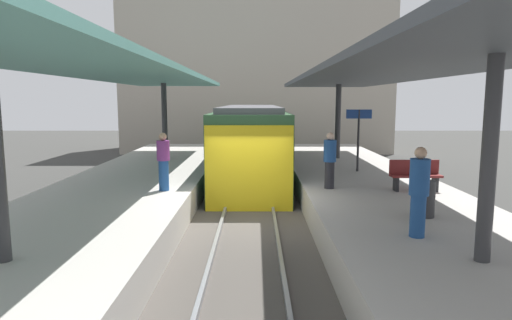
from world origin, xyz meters
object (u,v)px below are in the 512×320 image
object	(u,v)px
platform_sign	(359,126)
commuter_train	(252,144)
platform_bench	(416,174)
passenger_near_bench	(164,161)
passenger_mid_platform	(420,191)
litter_bin	(425,199)
passenger_far_end	(331,160)

from	to	relation	value
platform_sign	commuter_train	bearing A→B (deg)	147.87
platform_bench	passenger_near_bench	bearing A→B (deg)	-179.85
platform_bench	platform_sign	size ratio (longest dim) A/B	0.63
platform_sign	passenger_near_bench	bearing A→B (deg)	-151.33
passenger_mid_platform	platform_bench	bearing A→B (deg)	70.88
passenger_near_bench	passenger_mid_platform	world-z (taller)	passenger_mid_platform
litter_bin	passenger_far_end	distance (m)	3.50
passenger_near_bench	passenger_far_end	size ratio (longest dim) A/B	1.01
commuter_train	platform_sign	bearing A→B (deg)	-32.13
passenger_near_bench	passenger_far_end	xyz separation A→B (m)	(4.72, 0.30, -0.01)
platform_sign	passenger_far_end	size ratio (longest dim) A/B	1.36
passenger_mid_platform	passenger_far_end	bearing A→B (deg)	101.06
litter_bin	platform_sign	bearing A→B (deg)	90.36
platform_sign	passenger_mid_platform	world-z (taller)	platform_sign
commuter_train	passenger_far_end	xyz separation A→B (m)	(2.33, -5.54, 0.11)
platform_sign	platform_bench	bearing A→B (deg)	-76.08
commuter_train	litter_bin	bearing A→B (deg)	-65.74
commuter_train	passenger_far_end	distance (m)	6.01
passenger_near_bench	passenger_mid_platform	xyz separation A→B (m)	(5.61, -4.25, 0.03)
passenger_near_bench	platform_bench	bearing A→B (deg)	0.15
passenger_near_bench	passenger_far_end	bearing A→B (deg)	3.61
litter_bin	commuter_train	bearing A→B (deg)	114.26
commuter_train	passenger_mid_platform	size ratio (longest dim) A/B	6.03
platform_bench	passenger_far_end	bearing A→B (deg)	173.27
passenger_mid_platform	passenger_far_end	world-z (taller)	passenger_mid_platform
commuter_train	passenger_mid_platform	distance (m)	10.59
litter_bin	passenger_mid_platform	distance (m)	1.67
passenger_far_end	commuter_train	bearing A→B (deg)	112.80
commuter_train	passenger_far_end	bearing A→B (deg)	-67.20
passenger_near_bench	passenger_mid_platform	size ratio (longest dim) A/B	0.97
litter_bin	passenger_near_bench	size ratio (longest dim) A/B	0.49
litter_bin	passenger_mid_platform	size ratio (longest dim) A/B	0.47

